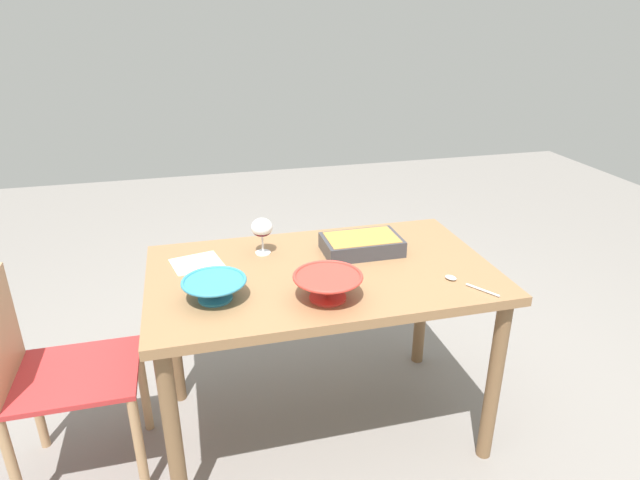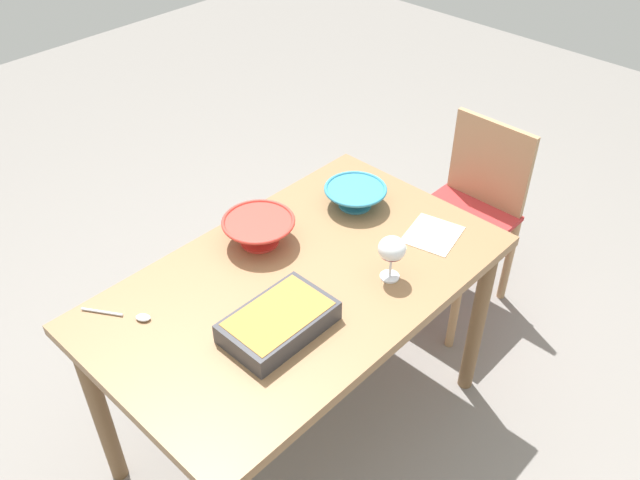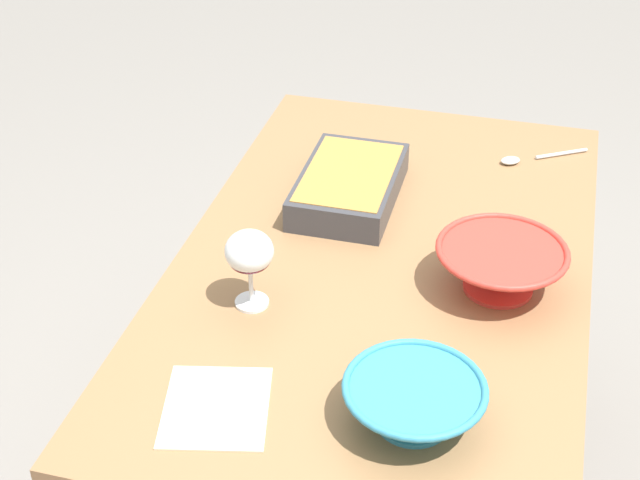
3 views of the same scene
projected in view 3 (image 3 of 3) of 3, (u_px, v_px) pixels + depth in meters
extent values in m
cube|color=olive|center=(383.00, 267.00, 1.82)|extent=(1.30, 0.78, 0.04)
cylinder|color=brown|center=(303.00, 238.00, 2.57)|extent=(0.06, 0.06, 0.71)
cylinder|color=brown|center=(550.00, 274.00, 2.43)|extent=(0.06, 0.06, 0.71)
cylinder|color=white|center=(252.00, 302.00, 1.69)|extent=(0.06, 0.06, 0.01)
cylinder|color=white|center=(251.00, 285.00, 1.67)|extent=(0.01, 0.01, 0.07)
ellipsoid|color=white|center=(249.00, 251.00, 1.63)|extent=(0.09, 0.09, 0.07)
ellipsoid|color=#4C0A19|center=(250.00, 258.00, 1.64)|extent=(0.08, 0.08, 0.05)
cube|color=#38383D|center=(349.00, 186.00, 1.97)|extent=(0.31, 0.20, 0.06)
cube|color=#B27A38|center=(349.00, 176.00, 1.95)|extent=(0.28, 0.18, 0.02)
cylinder|color=red|center=(498.00, 287.00, 1.73)|extent=(0.13, 0.13, 0.01)
cone|color=red|center=(500.00, 268.00, 1.70)|extent=(0.23, 0.23, 0.08)
torus|color=red|center=(503.00, 250.00, 1.68)|extent=(0.24, 0.24, 0.01)
cylinder|color=teal|center=(413.00, 419.00, 1.45)|extent=(0.12, 0.12, 0.01)
cone|color=teal|center=(414.00, 403.00, 1.43)|extent=(0.21, 0.21, 0.06)
torus|color=teal|center=(415.00, 388.00, 1.41)|extent=(0.22, 0.22, 0.01)
cylinder|color=silver|center=(561.00, 154.00, 2.14)|extent=(0.07, 0.11, 0.01)
ellipsoid|color=silver|center=(510.00, 160.00, 2.11)|extent=(0.05, 0.05, 0.01)
cube|color=beige|center=(216.00, 407.00, 1.47)|extent=(0.22, 0.20, 0.00)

